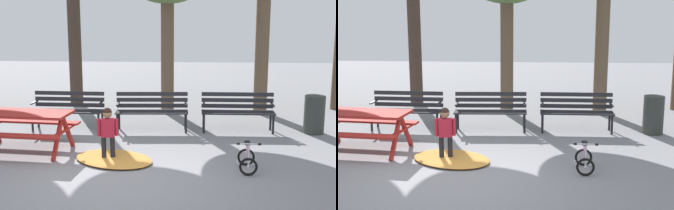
% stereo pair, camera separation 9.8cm
% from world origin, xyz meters
% --- Properties ---
extents(ground, '(36.00, 36.00, 0.00)m').
position_xyz_m(ground, '(0.00, 0.00, 0.00)').
color(ground, gray).
extents(picnic_table, '(1.92, 1.51, 0.79)m').
position_xyz_m(picnic_table, '(-1.93, 1.36, 0.59)').
color(picnic_table, maroon).
rests_on(picnic_table, ground).
extents(park_bench_far_left, '(1.61, 0.51, 0.85)m').
position_xyz_m(park_bench_far_left, '(-1.55, 3.10, 0.51)').
color(park_bench_far_left, '#232328').
rests_on(park_bench_far_left, ground).
extents(park_bench_left, '(1.62, 0.54, 0.85)m').
position_xyz_m(park_bench_left, '(0.34, 3.12, 0.51)').
color(park_bench_left, '#232328').
rests_on(park_bench_left, ground).
extents(park_bench_right, '(1.60, 0.46, 0.85)m').
position_xyz_m(park_bench_right, '(2.25, 3.18, 0.51)').
color(park_bench_right, '#232328').
rests_on(park_bench_right, ground).
extents(child_standing, '(0.36, 0.19, 0.96)m').
position_xyz_m(child_standing, '(-0.23, 0.88, 0.56)').
color(child_standing, black).
rests_on(child_standing, ground).
extents(kids_bicycle, '(0.39, 0.57, 0.54)m').
position_xyz_m(kids_bicycle, '(2.18, 0.51, 0.20)').
color(kids_bicycle, black).
rests_on(kids_bicycle, ground).
extents(leaf_pile, '(1.79, 1.58, 0.07)m').
position_xyz_m(leaf_pile, '(-0.13, 0.89, 0.04)').
color(leaf_pile, '#C68438').
rests_on(leaf_pile, ground).
extents(trash_bin, '(0.44, 0.44, 0.83)m').
position_xyz_m(trash_bin, '(3.90, 3.08, 0.42)').
color(trash_bin, '#2D332D').
rests_on(trash_bin, ground).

